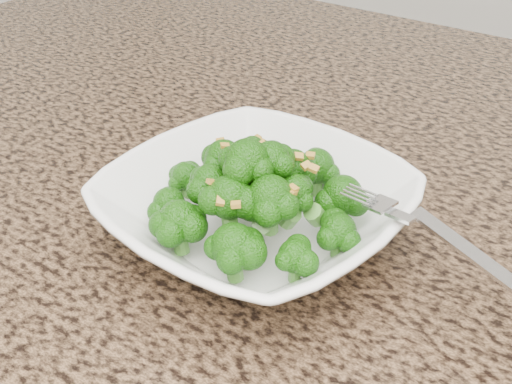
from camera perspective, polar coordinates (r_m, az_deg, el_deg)
The scene contains 5 objects.
granite_counter at distance 0.64m, azimuth 10.33°, elevation -1.65°, with size 1.64×1.04×0.03m, color brown.
bowl at distance 0.55m, azimuth -0.00°, elevation -1.69°, with size 0.25×0.25×0.06m, color white.
broccoli_pile at distance 0.52m, azimuth -0.00°, elevation 3.98°, with size 0.22×0.22×0.06m, color #195709, non-canonical shape.
garlic_topping at distance 0.50m, azimuth -0.00°, elevation 7.45°, with size 0.13×0.13×0.01m, color #B5882C, non-canonical shape.
fork at distance 0.49m, azimuth 13.14°, elevation -2.29°, with size 0.18×0.03×0.01m, color silver, non-canonical shape.
Camera 1 is at (0.20, -0.19, 1.25)m, focal length 45.00 mm.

